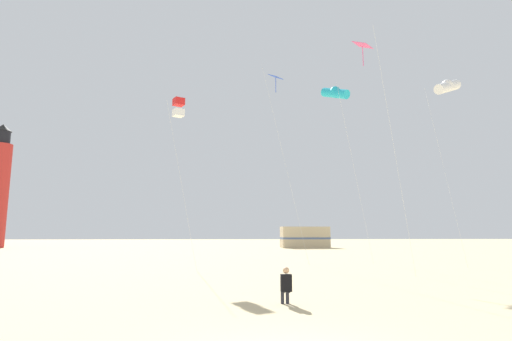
{
  "coord_description": "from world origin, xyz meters",
  "views": [
    {
      "loc": [
        -1.05,
        -6.77,
        2.28
      ],
      "look_at": [
        -0.25,
        9.8,
        4.77
      ],
      "focal_mm": 28.11,
      "sensor_mm": 36.0,
      "label": 1
    }
  ],
  "objects_px": {
    "kite_diamond_rainbow": "(365,55)",
    "kite_box_scarlet": "(179,108)",
    "kite_tube_cyan": "(335,93)",
    "rv_van_tan": "(305,237)",
    "kite_tube_white": "(447,86)",
    "kite_flyer_standing": "(286,285)",
    "kite_diamond_blue": "(277,86)"
  },
  "relations": [
    {
      "from": "kite_diamond_rainbow",
      "to": "kite_box_scarlet",
      "type": "relative_size",
      "value": 1.2
    },
    {
      "from": "kite_tube_cyan",
      "to": "kite_box_scarlet",
      "type": "bearing_deg",
      "value": -156.7
    },
    {
      "from": "kite_box_scarlet",
      "to": "kite_tube_cyan",
      "type": "bearing_deg",
      "value": 23.3
    },
    {
      "from": "kite_diamond_rainbow",
      "to": "kite_box_scarlet",
      "type": "distance_m",
      "value": 11.36
    },
    {
      "from": "kite_diamond_rainbow",
      "to": "rv_van_tan",
      "type": "xyz_separation_m",
      "value": [
        2.34,
        34.07,
        -10.25
      ]
    },
    {
      "from": "kite_tube_white",
      "to": "kite_box_scarlet",
      "type": "height_order",
      "value": "kite_tube_white"
    },
    {
      "from": "kite_tube_white",
      "to": "kite_flyer_standing",
      "type": "bearing_deg",
      "value": -134.76
    },
    {
      "from": "rv_van_tan",
      "to": "kite_diamond_rainbow",
      "type": "bearing_deg",
      "value": -98.67
    },
    {
      "from": "kite_diamond_rainbow",
      "to": "kite_tube_white",
      "type": "distance_m",
      "value": 9.62
    },
    {
      "from": "kite_tube_white",
      "to": "kite_diamond_blue",
      "type": "bearing_deg",
      "value": 170.55
    },
    {
      "from": "kite_diamond_blue",
      "to": "kite_tube_cyan",
      "type": "xyz_separation_m",
      "value": [
        4.55,
        0.95,
        -0.13
      ]
    },
    {
      "from": "kite_diamond_blue",
      "to": "rv_van_tan",
      "type": "relative_size",
      "value": 2.07
    },
    {
      "from": "kite_flyer_standing",
      "to": "kite_diamond_rainbow",
      "type": "height_order",
      "value": "kite_diamond_rainbow"
    },
    {
      "from": "kite_diamond_rainbow",
      "to": "kite_tube_cyan",
      "type": "height_order",
      "value": "kite_tube_cyan"
    },
    {
      "from": "kite_flyer_standing",
      "to": "kite_tube_cyan",
      "type": "bearing_deg",
      "value": -110.56
    },
    {
      "from": "kite_diamond_rainbow",
      "to": "rv_van_tan",
      "type": "bearing_deg",
      "value": 86.07
    },
    {
      "from": "kite_box_scarlet",
      "to": "rv_van_tan",
      "type": "bearing_deg",
      "value": 66.94
    },
    {
      "from": "kite_tube_white",
      "to": "kite_box_scarlet",
      "type": "bearing_deg",
      "value": -174.19
    },
    {
      "from": "kite_diamond_rainbow",
      "to": "kite_tube_cyan",
      "type": "bearing_deg",
      "value": 86.52
    },
    {
      "from": "kite_flyer_standing",
      "to": "kite_tube_cyan",
      "type": "height_order",
      "value": "kite_tube_cyan"
    },
    {
      "from": "kite_box_scarlet",
      "to": "kite_tube_white",
      "type": "bearing_deg",
      "value": 5.81
    },
    {
      "from": "kite_flyer_standing",
      "to": "rv_van_tan",
      "type": "relative_size",
      "value": 0.18
    },
    {
      "from": "kite_diamond_blue",
      "to": "rv_van_tan",
      "type": "xyz_separation_m",
      "value": [
        6.36,
        26.34,
        -11.34
      ]
    },
    {
      "from": "kite_flyer_standing",
      "to": "kite_tube_white",
      "type": "distance_m",
      "value": 21.75
    },
    {
      "from": "kite_flyer_standing",
      "to": "kite_diamond_blue",
      "type": "relative_size",
      "value": 0.08
    },
    {
      "from": "kite_box_scarlet",
      "to": "kite_diamond_rainbow",
      "type": "bearing_deg",
      "value": -20.56
    },
    {
      "from": "kite_diamond_blue",
      "to": "kite_box_scarlet",
      "type": "distance_m",
      "value": 8.06
    },
    {
      "from": "kite_diamond_rainbow",
      "to": "kite_tube_white",
      "type": "xyz_separation_m",
      "value": [
        7.67,
        5.78,
        0.52
      ]
    },
    {
      "from": "kite_flyer_standing",
      "to": "kite_diamond_rainbow",
      "type": "distance_m",
      "value": 14.26
    },
    {
      "from": "rv_van_tan",
      "to": "kite_diamond_blue",
      "type": "bearing_deg",
      "value": -108.31
    },
    {
      "from": "kite_diamond_blue",
      "to": "kite_tube_white",
      "type": "relative_size",
      "value": 1.06
    },
    {
      "from": "rv_van_tan",
      "to": "kite_tube_cyan",
      "type": "bearing_deg",
      "value": -98.82
    }
  ]
}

